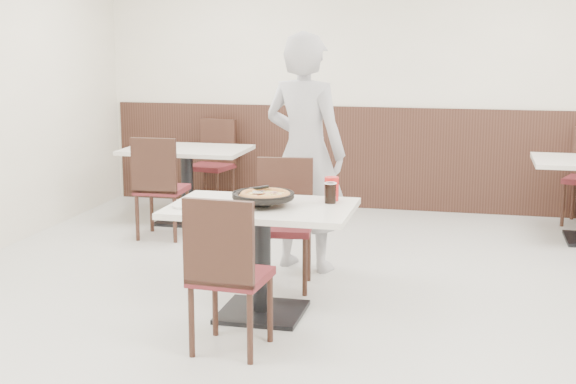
% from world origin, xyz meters
% --- Properties ---
extents(floor, '(7.00, 7.00, 0.00)m').
position_xyz_m(floor, '(0.00, 0.00, 0.00)').
color(floor, '#ABABA6').
rests_on(floor, ground).
extents(wall_back, '(6.00, 0.04, 2.80)m').
position_xyz_m(wall_back, '(0.00, 3.50, 1.40)').
color(wall_back, beige).
rests_on(wall_back, floor).
extents(wainscot_back, '(5.90, 0.03, 1.10)m').
position_xyz_m(wainscot_back, '(0.00, 3.48, 0.55)').
color(wainscot_back, black).
rests_on(wainscot_back, floor).
extents(main_table, '(1.21, 0.82, 0.75)m').
position_xyz_m(main_table, '(-0.33, -0.06, 0.38)').
color(main_table, silver).
rests_on(main_table, floor).
extents(chair_near, '(0.45, 0.45, 0.95)m').
position_xyz_m(chair_near, '(-0.34, -0.69, 0.47)').
color(chair_near, black).
rests_on(chair_near, floor).
extents(chair_far, '(0.47, 0.47, 0.95)m').
position_xyz_m(chair_far, '(-0.33, 0.55, 0.47)').
color(chair_far, black).
rests_on(chair_far, floor).
extents(trivet, '(0.13, 0.13, 0.04)m').
position_xyz_m(trivet, '(-0.32, -0.07, 0.77)').
color(trivet, black).
rests_on(trivet, main_table).
extents(pizza_pan, '(0.32, 0.32, 0.01)m').
position_xyz_m(pizza_pan, '(-0.31, -0.07, 0.79)').
color(pizza_pan, black).
rests_on(pizza_pan, trivet).
extents(pizza, '(0.36, 0.36, 0.02)m').
position_xyz_m(pizza, '(-0.30, -0.08, 0.81)').
color(pizza, '#C6803C').
rests_on(pizza, pizza_pan).
extents(pizza_server, '(0.08, 0.10, 0.00)m').
position_xyz_m(pizza_server, '(-0.34, -0.09, 0.84)').
color(pizza_server, silver).
rests_on(pizza_server, pizza).
extents(napkin, '(0.19, 0.19, 0.00)m').
position_xyz_m(napkin, '(-0.74, -0.21, 0.75)').
color(napkin, white).
rests_on(napkin, main_table).
extents(side_plate, '(0.20, 0.20, 0.01)m').
position_xyz_m(side_plate, '(-0.79, -0.21, 0.76)').
color(side_plate, silver).
rests_on(side_plate, napkin).
extents(fork, '(0.05, 0.18, 0.00)m').
position_xyz_m(fork, '(-0.74, -0.21, 0.77)').
color(fork, silver).
rests_on(fork, side_plate).
extents(cola_glass, '(0.08, 0.08, 0.13)m').
position_xyz_m(cola_glass, '(0.10, 0.12, 0.81)').
color(cola_glass, black).
rests_on(cola_glass, main_table).
extents(red_cup, '(0.10, 0.10, 0.16)m').
position_xyz_m(red_cup, '(0.09, 0.21, 0.83)').
color(red_cup, red).
rests_on(red_cup, main_table).
extents(diner_person, '(0.78, 0.63, 1.88)m').
position_xyz_m(diner_person, '(-0.28, 1.10, 0.94)').
color(diner_person, '#A2A1A6').
rests_on(diner_person, floor).
extents(bg_table_left, '(1.22, 0.84, 0.75)m').
position_xyz_m(bg_table_left, '(-1.77, 2.42, 0.38)').
color(bg_table_left, silver).
rests_on(bg_table_left, floor).
extents(bg_chair_left_near, '(0.43, 0.43, 0.95)m').
position_xyz_m(bg_chair_left_near, '(-1.78, 1.78, 0.47)').
color(bg_chair_left_near, black).
rests_on(bg_chair_left_near, floor).
extents(bg_chair_left_far, '(0.49, 0.49, 0.95)m').
position_xyz_m(bg_chair_left_far, '(-1.76, 3.11, 0.47)').
color(bg_chair_left_far, black).
rests_on(bg_chair_left_far, floor).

